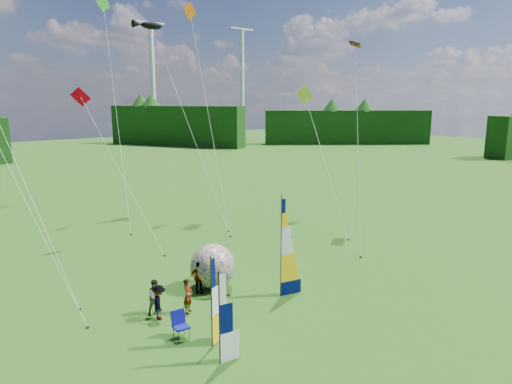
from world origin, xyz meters
TOP-DOWN VIEW (x-y plane):
  - ground at (0.00, 0.00)m, footprint 220.00×220.00m
  - treeline_ring at (0.00, 0.00)m, footprint 210.00×210.00m
  - turbine_left at (70.00, 95.00)m, footprint 8.00×1.20m
  - turbine_right at (45.00, 102.00)m, footprint 8.00×1.20m
  - feather_banner_main at (0.25, 3.54)m, footprint 1.35×0.40m
  - side_banner_left at (-5.14, 1.82)m, footprint 1.00×0.43m
  - side_banner_far at (-5.65, 0.56)m, footprint 1.05×0.26m
  - bol_inflatable at (-1.73, 6.70)m, footprint 2.52×2.52m
  - spectator_a at (-4.30, 5.00)m, footprint 0.73×0.68m
  - spectator_b at (-5.49, 5.90)m, footprint 0.83×0.46m
  - spectator_c at (-5.64, 5.28)m, footprint 0.78×1.11m
  - spectator_d at (-2.73, 6.47)m, footprint 0.94×1.05m
  - camp_chair at (-5.77, 3.18)m, footprint 0.73×0.73m
  - kite_whale at (5.44, 20.58)m, footprint 3.40×14.66m
  - kite_rainbow_delta at (-9.47, 11.80)m, footprint 7.62×11.35m
  - kite_parafoil at (11.12, 7.45)m, footprint 12.61×12.52m
  - small_kite_red at (-2.31, 16.38)m, footprint 7.27×10.35m
  - small_kite_orange at (5.89, 18.04)m, footprint 7.83×12.52m
  - small_kite_yellow at (12.18, 11.37)m, footprint 8.16×11.66m
  - small_kite_pink at (-10.25, 9.38)m, footprint 8.00×9.67m
  - small_kite_green at (0.37, 22.84)m, footprint 7.10×11.55m

SIDE VIEW (x-z plane):
  - ground at x=0.00m, z-range 0.00..0.00m
  - camp_chair at x=-5.77m, z-range 0.00..1.16m
  - spectator_c at x=-5.64m, z-range 0.00..1.62m
  - spectator_b at x=-5.49m, z-range 0.00..1.65m
  - spectator_a at x=-4.30m, z-range 0.00..1.67m
  - spectator_d at x=-2.73m, z-range 0.00..1.72m
  - bol_inflatable at x=-1.73m, z-range 0.00..2.36m
  - side_banner_far at x=-5.65m, z-range 0.00..3.55m
  - side_banner_left at x=-5.14m, z-range 0.00..3.69m
  - feather_banner_main at x=0.25m, z-range 0.00..5.07m
  - treeline_ring at x=0.00m, z-range 0.00..8.00m
  - small_kite_red at x=-2.31m, z-range 0.00..11.14m
  - small_kite_yellow at x=12.18m, z-range 0.00..11.60m
  - small_kite_pink at x=-10.25m, z-range 0.00..14.86m
  - kite_parafoil at x=11.12m, z-range 0.00..15.74m
  - kite_rainbow_delta at x=-9.47m, z-range 0.00..15.81m
  - kite_whale at x=5.44m, z-range 0.00..17.71m
  - small_kite_orange at x=5.89m, z-range 0.00..18.40m
  - small_kite_green at x=0.37m, z-range 0.00..18.94m
  - turbine_left at x=70.00m, z-range 0.00..30.00m
  - turbine_right at x=45.00m, z-range 0.00..30.00m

